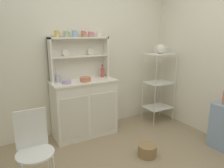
# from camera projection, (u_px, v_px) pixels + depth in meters

# --- Properties ---
(wall_back) EXTENTS (3.84, 0.05, 2.50)m
(wall_back) POSITION_uv_depth(u_px,v_px,m) (82.00, 54.00, 3.36)
(wall_back) COLOR silver
(wall_back) RESTS_ON ground
(hutch_cabinet) EXTENTS (0.98, 0.45, 0.87)m
(hutch_cabinet) POSITION_uv_depth(u_px,v_px,m) (84.00, 107.00, 3.29)
(hutch_cabinet) COLOR white
(hutch_cabinet) RESTS_ON ground
(hutch_shelf_unit) EXTENTS (0.91, 0.18, 0.64)m
(hutch_shelf_unit) POSITION_uv_depth(u_px,v_px,m) (79.00, 55.00, 3.23)
(hutch_shelf_unit) COLOR silver
(hutch_shelf_unit) RESTS_ON hutch_cabinet
(bakers_rack) EXTENTS (0.46, 0.36, 1.22)m
(bakers_rack) POSITION_uv_depth(u_px,v_px,m) (159.00, 81.00, 3.74)
(bakers_rack) COLOR silver
(bakers_rack) RESTS_ON ground
(wire_chair) EXTENTS (0.36, 0.36, 0.85)m
(wire_chair) POSITION_uv_depth(u_px,v_px,m) (34.00, 144.00, 2.06)
(wire_chair) COLOR white
(wire_chair) RESTS_ON ground
(floor_basket) EXTENTS (0.24, 0.24, 0.15)m
(floor_basket) POSITION_uv_depth(u_px,v_px,m) (147.00, 150.00, 2.78)
(floor_basket) COLOR #93754C
(floor_basket) RESTS_ON ground
(cup_gold_0) EXTENTS (0.08, 0.07, 0.09)m
(cup_gold_0) POSITION_uv_depth(u_px,v_px,m) (57.00, 34.00, 2.97)
(cup_gold_0) COLOR #DBB760
(cup_gold_0) RESTS_ON hutch_shelf_unit
(cup_sage_1) EXTENTS (0.09, 0.07, 0.09)m
(cup_sage_1) POSITION_uv_depth(u_px,v_px,m) (66.00, 34.00, 3.04)
(cup_sage_1) COLOR #9EB78E
(cup_sage_1) RESTS_ON hutch_shelf_unit
(cup_sky_2) EXTENTS (0.09, 0.07, 0.09)m
(cup_sky_2) POSITION_uv_depth(u_px,v_px,m) (75.00, 34.00, 3.10)
(cup_sky_2) COLOR #8EB2D1
(cup_sky_2) RESTS_ON hutch_shelf_unit
(cup_terracotta_3) EXTENTS (0.08, 0.07, 0.09)m
(cup_terracotta_3) POSITION_uv_depth(u_px,v_px,m) (83.00, 34.00, 3.16)
(cup_terracotta_3) COLOR #C67556
(cup_terracotta_3) RESTS_ON hutch_shelf_unit
(cup_rose_4) EXTENTS (0.10, 0.08, 0.08)m
(cup_rose_4) POSITION_uv_depth(u_px,v_px,m) (91.00, 34.00, 3.22)
(cup_rose_4) COLOR #D17A84
(cup_rose_4) RESTS_ON hutch_shelf_unit
(cup_cream_5) EXTENTS (0.08, 0.07, 0.08)m
(cup_cream_5) POSITION_uv_depth(u_px,v_px,m) (99.00, 34.00, 3.28)
(cup_cream_5) COLOR silver
(cup_cream_5) RESTS_ON hutch_shelf_unit
(bowl_mixing_large) EXTENTS (0.13, 0.13, 0.05)m
(bowl_mixing_large) POSITION_uv_depth(u_px,v_px,m) (67.00, 82.00, 2.98)
(bowl_mixing_large) COLOR #B79ECC
(bowl_mixing_large) RESTS_ON hutch_cabinet
(bowl_floral_medium) EXTENTS (0.16, 0.16, 0.06)m
(bowl_floral_medium) POSITION_uv_depth(u_px,v_px,m) (85.00, 79.00, 3.12)
(bowl_floral_medium) COLOR #C67556
(bowl_floral_medium) RESTS_ON hutch_cabinet
(jam_bottle) EXTENTS (0.06, 0.06, 0.20)m
(jam_bottle) POSITION_uv_depth(u_px,v_px,m) (102.00, 72.00, 3.41)
(jam_bottle) COLOR #B74C47
(jam_bottle) RESTS_ON hutch_cabinet
(utensil_jar) EXTENTS (0.08, 0.08, 0.25)m
(utensil_jar) POSITION_uv_depth(u_px,v_px,m) (58.00, 78.00, 3.07)
(utensil_jar) COLOR #B2B7C6
(utensil_jar) RESTS_ON hutch_cabinet
(porcelain_teapot) EXTENTS (0.25, 0.16, 0.18)m
(porcelain_teapot) POSITION_uv_depth(u_px,v_px,m) (160.00, 49.00, 3.61)
(porcelain_teapot) COLOR white
(porcelain_teapot) RESTS_ON bakers_rack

